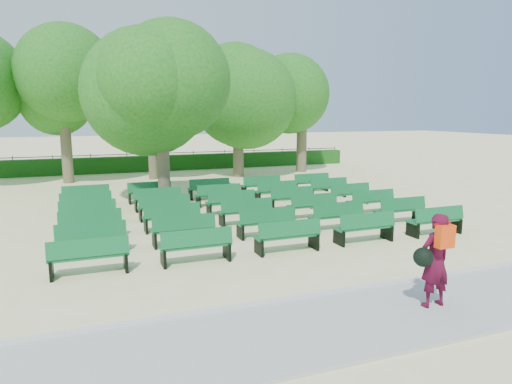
# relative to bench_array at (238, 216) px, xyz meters

# --- Properties ---
(ground) EXTENTS (120.00, 120.00, 0.00)m
(ground) POSITION_rel_bench_array_xyz_m (-1.21, -0.40, -0.08)
(ground) COLOR #F3E8A1
(paving) EXTENTS (30.00, 2.20, 0.06)m
(paving) POSITION_rel_bench_array_xyz_m (-1.21, -7.80, -0.05)
(paving) COLOR #B1B1AC
(paving) RESTS_ON ground
(curb) EXTENTS (30.00, 0.12, 0.10)m
(curb) POSITION_rel_bench_array_xyz_m (-1.21, -6.65, -0.03)
(curb) COLOR silver
(curb) RESTS_ON ground
(hedge) EXTENTS (26.00, 0.70, 0.90)m
(hedge) POSITION_rel_bench_array_xyz_m (-1.21, 13.60, 0.37)
(hedge) COLOR #185315
(hedge) RESTS_ON ground
(fence) EXTENTS (26.00, 0.10, 1.02)m
(fence) POSITION_rel_bench_array_xyz_m (-1.21, 14.00, -0.08)
(fence) COLOR black
(fence) RESTS_ON ground
(tree_line) EXTENTS (21.80, 6.80, 7.04)m
(tree_line) POSITION_rel_bench_array_xyz_m (-1.21, 9.60, -0.08)
(tree_line) COLOR #27711E
(tree_line) RESTS_ON ground
(bench_array) EXTENTS (1.67, 0.64, 1.03)m
(bench_array) POSITION_rel_bench_array_xyz_m (0.00, 0.00, 0.00)
(bench_array) COLOR #11622F
(bench_array) RESTS_ON ground
(tree_among) EXTENTS (4.59, 4.59, 6.12)m
(tree_among) POSITION_rel_bench_array_xyz_m (-1.88, 2.90, 3.96)
(tree_among) COLOR brown
(tree_among) RESTS_ON ground
(person) EXTENTS (0.79, 0.48, 1.65)m
(person) POSITION_rel_bench_array_xyz_m (0.95, -7.81, 0.83)
(person) COLOR #490A21
(person) RESTS_ON ground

